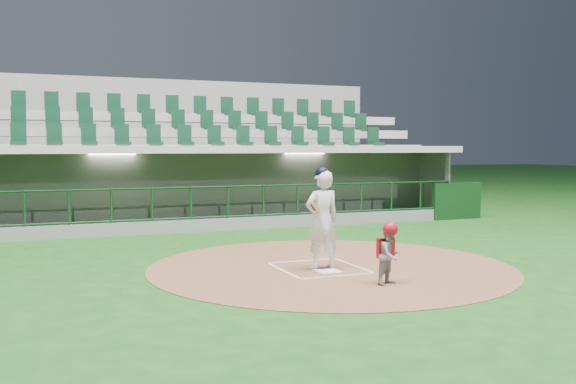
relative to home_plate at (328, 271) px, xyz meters
name	(u,v)px	position (x,y,z in m)	size (l,w,h in m)	color
ground	(313,266)	(0.00, 0.70, -0.02)	(120.00, 120.00, 0.00)	#144313
dirt_circle	(331,267)	(0.30, 0.50, -0.02)	(7.20, 7.20, 0.01)	brown
home_plate	(328,271)	(0.00, 0.00, 0.00)	(0.43, 0.43, 0.02)	white
batter_box_chalk	(319,268)	(0.00, 0.40, 0.00)	(1.55, 1.80, 0.01)	white
dugout_structure	(213,192)	(0.06, 8.51, 0.94)	(16.40, 3.70, 3.00)	gray
seating_deck	(188,174)	(0.00, 11.61, 1.40)	(17.00, 6.72, 5.15)	slate
batter	(322,218)	(0.02, 0.32, 0.98)	(0.90, 0.89, 1.99)	white
catcher	(390,253)	(0.52, -1.37, 0.53)	(0.60, 0.54, 1.08)	gray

